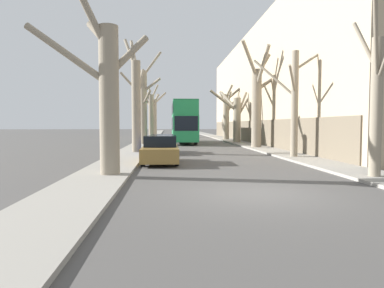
{
  "coord_description": "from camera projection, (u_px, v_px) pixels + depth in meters",
  "views": [
    {
      "loc": [
        -2.61,
        -9.81,
        2.01
      ],
      "look_at": [
        -0.34,
        22.35,
        0.2
      ],
      "focal_mm": 32.0,
      "sensor_mm": 36.0,
      "label": 1
    }
  ],
  "objects": [
    {
      "name": "street_tree_right_2",
      "position": [
        257.0,
        101.0,
        28.95
      ],
      "size": [
        4.61,
        5.37,
        8.73
      ],
      "color": "gray",
      "rests_on": "ground"
    },
    {
      "name": "street_tree_left_2",
      "position": [
        144.0,
        104.0,
        33.68
      ],
      "size": [
        4.16,
        2.33,
        9.31
      ],
      "color": "gray",
      "rests_on": "ground"
    },
    {
      "name": "ground_plane",
      "position": [
        257.0,
        193.0,
        10.07
      ],
      "size": [
        300.0,
        300.0,
        0.0
      ],
      "primitive_type": "plane",
      "color": "#4C4947"
    },
    {
      "name": "building_facade_right",
      "position": [
        290.0,
        89.0,
        39.06
      ],
      "size": [
        10.08,
        47.64,
        12.27
      ],
      "color": "tan",
      "rests_on": "ground"
    },
    {
      "name": "street_tree_left_1",
      "position": [
        136.0,
        101.0,
        23.94
      ],
      "size": [
        1.46,
        2.87,
        8.26
      ],
      "color": "gray",
      "rests_on": "ground"
    },
    {
      "name": "street_tree_right_0",
      "position": [
        376.0,
        100.0,
        12.4
      ],
      "size": [
        1.31,
        2.29,
        6.27
      ],
      "color": "gray",
      "rests_on": "ground"
    },
    {
      "name": "double_decker_bus",
      "position": [
        184.0,
        120.0,
        37.26
      ],
      "size": [
        2.5,
        10.34,
        4.47
      ],
      "color": "#1E7F47",
      "rests_on": "ground"
    },
    {
      "name": "street_tree_right_1",
      "position": [
        294.0,
        101.0,
        20.38
      ],
      "size": [
        4.04,
        3.03,
        6.55
      ],
      "color": "gray",
      "rests_on": "ground"
    },
    {
      "name": "parked_car_0",
      "position": [
        160.0,
        150.0,
        17.92
      ],
      "size": [
        1.85,
        4.31,
        1.45
      ],
      "color": "olive",
      "rests_on": "ground"
    },
    {
      "name": "street_tree_left_0",
      "position": [
        106.0,
        91.0,
        13.01
      ],
      "size": [
        4.61,
        2.12,
        7.42
      ],
      "color": "gray",
      "rests_on": "ground"
    },
    {
      "name": "street_tree_left_4",
      "position": [
        154.0,
        115.0,
        55.44
      ],
      "size": [
        3.39,
        2.99,
        7.51
      ],
      "color": "gray",
      "rests_on": "ground"
    },
    {
      "name": "parked_car_1",
      "position": [
        162.0,
        144.0,
        24.32
      ],
      "size": [
        1.75,
        4.25,
        1.33
      ],
      "color": "navy",
      "rests_on": "ground"
    },
    {
      "name": "street_tree_left_3",
      "position": [
        151.0,
        113.0,
        44.4
      ],
      "size": [
        3.45,
        2.57,
        7.38
      ],
      "color": "gray",
      "rests_on": "ground"
    },
    {
      "name": "street_tree_right_3",
      "position": [
        236.0,
        116.0,
        37.35
      ],
      "size": [
        4.93,
        3.3,
        5.87
      ],
      "color": "gray",
      "rests_on": "ground"
    },
    {
      "name": "street_tree_right_4",
      "position": [
        227.0,
        113.0,
        44.35
      ],
      "size": [
        2.8,
        3.6,
        7.06
      ],
      "color": "gray",
      "rests_on": "ground"
    },
    {
      "name": "sidewalk_right",
      "position": [
        212.0,
        136.0,
        60.23
      ],
      "size": [
        2.22,
        120.0,
        0.12
      ],
      "primitive_type": "cube",
      "color": "gray",
      "rests_on": "ground"
    },
    {
      "name": "sidewalk_left",
      "position": [
        153.0,
        136.0,
        59.5
      ],
      "size": [
        2.22,
        120.0,
        0.12
      ],
      "primitive_type": "cube",
      "color": "gray",
      "rests_on": "ground"
    }
  ]
}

